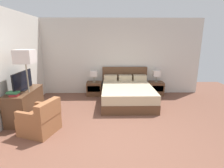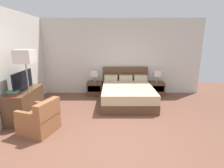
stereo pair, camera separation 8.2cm
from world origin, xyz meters
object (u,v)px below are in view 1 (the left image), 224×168
table_lamp_left (94,74)px  book_blue_cover (13,94)px  book_red_cover (14,95)px  armchair_by_window (41,121)px  nightstand_right (156,88)px  tv (23,81)px  bed (127,93)px  book_small_top (13,92)px  dresser (25,104)px  nightstand_left (94,89)px  table_lamp_right (156,74)px  floor_lamp (25,60)px

table_lamp_left → book_blue_cover: table_lamp_left is taller
book_red_cover → armchair_by_window: 0.87m
table_lamp_left → armchair_by_window: bearing=-109.7°
nightstand_right → tv: 4.41m
bed → tv: 3.08m
book_small_top → armchair_by_window: book_small_top is taller
dresser → nightstand_left: bearing=50.2°
tv → armchair_by_window: size_ratio=1.07×
nightstand_right → table_lamp_right: 0.56m
tv → book_red_cover: tv is taller
bed → floor_lamp: (-2.56, -1.34, 1.25)m
nightstand_right → floor_lamp: size_ratio=0.30×
dresser → book_blue_cover: book_blue_cover is taller
nightstand_left → table_lamp_right: table_lamp_right is taller
nightstand_right → book_small_top: bearing=-148.6°
table_lamp_right → book_red_cover: size_ratio=2.29×
dresser → book_red_cover: bearing=-88.6°
table_lamp_left → book_red_cover: (-1.61, -2.40, -0.02)m
table_lamp_right → tv: tv is taller
book_small_top → floor_lamp: 0.80m
tv → floor_lamp: bearing=-38.1°
dresser → floor_lamp: size_ratio=0.71×
nightstand_right → floor_lamp: floor_lamp is taller
nightstand_left → armchair_by_window: (-0.95, -2.67, 0.03)m
bed → table_lamp_right: size_ratio=4.94×
bed → nightstand_left: size_ratio=3.85×
nightstand_right → tv: size_ratio=0.58×
bed → nightstand_right: (1.14, 0.74, -0.05)m
armchair_by_window → dresser: bearing=132.6°
nightstand_left → book_red_cover: book_red_cover is taller
table_lamp_right → book_red_cover: bearing=-148.4°
dresser → book_blue_cover: bearing=-91.7°
bed → tv: tv is taller
table_lamp_left → table_lamp_right: (2.28, 0.00, 0.00)m
table_lamp_right → book_small_top: size_ratio=1.67×
nightstand_left → table_lamp_right: size_ratio=1.28×
table_lamp_left → book_small_top: 2.90m
table_lamp_left → book_small_top: size_ratio=1.67×
bed → armchair_by_window: size_ratio=2.38×
book_red_cover → floor_lamp: size_ratio=0.10×
nightstand_right → armchair_by_window: bearing=-140.5°
nightstand_right → floor_lamp: bearing=-150.6°
table_lamp_right → dresser: table_lamp_right is taller
bed → dresser: 3.02m
book_red_cover → book_small_top: (-0.02, 0.00, 0.06)m
bed → table_lamp_left: bed is taller
tv → book_small_top: bearing=-91.8°
table_lamp_right → tv: (-3.90, -1.92, 0.19)m
book_small_top → floor_lamp: (0.22, 0.31, 0.70)m
nightstand_left → tv: size_ratio=0.58×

